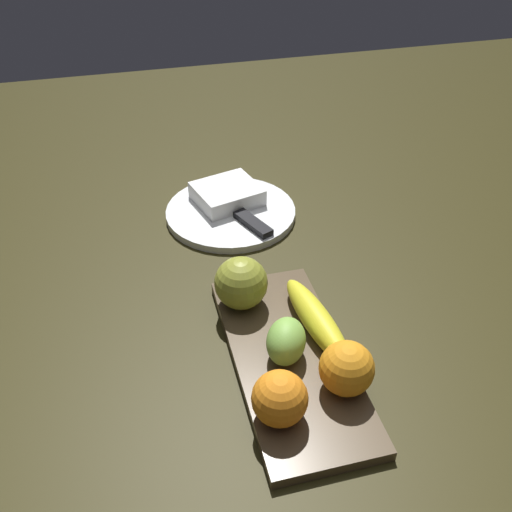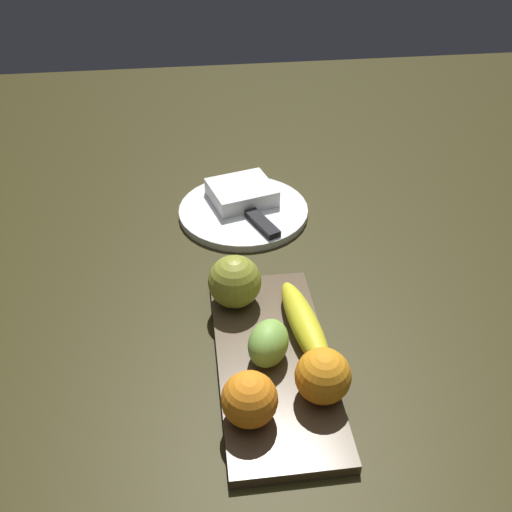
{
  "view_description": "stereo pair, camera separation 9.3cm",
  "coord_description": "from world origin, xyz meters",
  "px_view_note": "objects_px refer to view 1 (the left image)",
  "views": [
    {
      "loc": [
        -0.52,
        0.16,
        0.61
      ],
      "look_at": [
        0.19,
        -0.02,
        0.05
      ],
      "focal_mm": 41.06,
      "sensor_mm": 36.0,
      "label": 1
    },
    {
      "loc": [
        -0.54,
        0.07,
        0.61
      ],
      "look_at": [
        0.19,
        -0.02,
        0.05
      ],
      "focal_mm": 41.06,
      "sensor_mm": 36.0,
      "label": 2
    }
  ],
  "objects_px": {
    "orange_near_banana": "(347,368)",
    "dinner_plate": "(231,212)",
    "apple": "(241,283)",
    "fruit_tray": "(291,361)",
    "grape_bunch": "(287,343)",
    "folded_napkin": "(227,194)",
    "orange_near_apple": "(280,398)",
    "banana": "(317,320)",
    "knife": "(248,220)"
  },
  "relations": [
    {
      "from": "orange_near_apple",
      "to": "grape_bunch",
      "type": "height_order",
      "value": "orange_near_apple"
    },
    {
      "from": "banana",
      "to": "orange_near_banana",
      "type": "relative_size",
      "value": 2.61
    },
    {
      "from": "knife",
      "to": "fruit_tray",
      "type": "bearing_deg",
      "value": 153.42
    },
    {
      "from": "orange_near_apple",
      "to": "dinner_plate",
      "type": "relative_size",
      "value": 0.29
    },
    {
      "from": "folded_napkin",
      "to": "fruit_tray",
      "type": "bearing_deg",
      "value": 180.0
    },
    {
      "from": "apple",
      "to": "orange_near_apple",
      "type": "xyz_separation_m",
      "value": [
        -0.21,
        0.0,
        -0.01
      ]
    },
    {
      "from": "orange_near_banana",
      "to": "dinner_plate",
      "type": "height_order",
      "value": "orange_near_banana"
    },
    {
      "from": "apple",
      "to": "orange_near_banana",
      "type": "relative_size",
      "value": 1.12
    },
    {
      "from": "orange_near_apple",
      "to": "folded_napkin",
      "type": "bearing_deg",
      "value": -4.87
    },
    {
      "from": "dinner_plate",
      "to": "folded_napkin",
      "type": "height_order",
      "value": "folded_napkin"
    },
    {
      "from": "dinner_plate",
      "to": "grape_bunch",
      "type": "bearing_deg",
      "value": 178.95
    },
    {
      "from": "fruit_tray",
      "to": "orange_near_banana",
      "type": "height_order",
      "value": "orange_near_banana"
    },
    {
      "from": "fruit_tray",
      "to": "apple",
      "type": "xyz_separation_m",
      "value": [
        0.12,
        0.04,
        0.05
      ]
    },
    {
      "from": "orange_near_banana",
      "to": "fruit_tray",
      "type": "bearing_deg",
      "value": 37.08
    },
    {
      "from": "apple",
      "to": "banana",
      "type": "relative_size",
      "value": 0.43
    },
    {
      "from": "orange_near_banana",
      "to": "dinner_plate",
      "type": "bearing_deg",
      "value": 6.47
    },
    {
      "from": "apple",
      "to": "knife",
      "type": "height_order",
      "value": "apple"
    },
    {
      "from": "dinner_plate",
      "to": "folded_napkin",
      "type": "distance_m",
      "value": 0.04
    },
    {
      "from": "fruit_tray",
      "to": "dinner_plate",
      "type": "relative_size",
      "value": 1.45
    },
    {
      "from": "apple",
      "to": "grape_bunch",
      "type": "bearing_deg",
      "value": -164.93
    },
    {
      "from": "orange_near_apple",
      "to": "grape_bunch",
      "type": "distance_m",
      "value": 0.1
    },
    {
      "from": "orange_near_banana",
      "to": "folded_napkin",
      "type": "height_order",
      "value": "orange_near_banana"
    },
    {
      "from": "grape_bunch",
      "to": "fruit_tray",
      "type": "bearing_deg",
      "value": -72.37
    },
    {
      "from": "folded_napkin",
      "to": "apple",
      "type": "bearing_deg",
      "value": 172.11
    },
    {
      "from": "apple",
      "to": "folded_napkin",
      "type": "relative_size",
      "value": 0.69
    },
    {
      "from": "grape_bunch",
      "to": "dinner_plate",
      "type": "height_order",
      "value": "grape_bunch"
    },
    {
      "from": "orange_near_banana",
      "to": "folded_napkin",
      "type": "bearing_deg",
      "value": 6.06
    },
    {
      "from": "knife",
      "to": "banana",
      "type": "bearing_deg",
      "value": 162.59
    },
    {
      "from": "apple",
      "to": "dinner_plate",
      "type": "distance_m",
      "value": 0.27
    },
    {
      "from": "fruit_tray",
      "to": "banana",
      "type": "height_order",
      "value": "banana"
    },
    {
      "from": "banana",
      "to": "grape_bunch",
      "type": "distance_m",
      "value": 0.07
    },
    {
      "from": "orange_near_apple",
      "to": "orange_near_banana",
      "type": "height_order",
      "value": "orange_near_banana"
    },
    {
      "from": "fruit_tray",
      "to": "orange_near_apple",
      "type": "height_order",
      "value": "orange_near_apple"
    },
    {
      "from": "banana",
      "to": "folded_napkin",
      "type": "height_order",
      "value": "banana"
    },
    {
      "from": "dinner_plate",
      "to": "folded_napkin",
      "type": "bearing_deg",
      "value": 0.0
    },
    {
      "from": "knife",
      "to": "dinner_plate",
      "type": "bearing_deg",
      "value": -0.03
    },
    {
      "from": "fruit_tray",
      "to": "orange_near_apple",
      "type": "bearing_deg",
      "value": 154.78
    },
    {
      "from": "grape_bunch",
      "to": "knife",
      "type": "height_order",
      "value": "grape_bunch"
    },
    {
      "from": "apple",
      "to": "fruit_tray",
      "type": "bearing_deg",
      "value": -161.61
    },
    {
      "from": "fruit_tray",
      "to": "banana",
      "type": "xyz_separation_m",
      "value": [
        0.04,
        -0.05,
        0.03
      ]
    },
    {
      "from": "banana",
      "to": "orange_near_apple",
      "type": "xyz_separation_m",
      "value": [
        -0.13,
        0.09,
        0.02
      ]
    },
    {
      "from": "orange_near_banana",
      "to": "orange_near_apple",
      "type": "bearing_deg",
      "value": 104.16
    },
    {
      "from": "orange_near_banana",
      "to": "grape_bunch",
      "type": "xyz_separation_m",
      "value": [
        0.07,
        0.06,
        -0.01
      ]
    },
    {
      "from": "orange_near_apple",
      "to": "orange_near_banana",
      "type": "relative_size",
      "value": 0.97
    },
    {
      "from": "grape_bunch",
      "to": "dinner_plate",
      "type": "bearing_deg",
      "value": -1.05
    },
    {
      "from": "banana",
      "to": "folded_napkin",
      "type": "xyz_separation_m",
      "value": [
        0.38,
        0.05,
        -0.01
      ]
    },
    {
      "from": "orange_near_apple",
      "to": "dinner_plate",
      "type": "bearing_deg",
      "value": -5.18
    },
    {
      "from": "fruit_tray",
      "to": "orange_near_banana",
      "type": "bearing_deg",
      "value": -142.92
    },
    {
      "from": "orange_near_apple",
      "to": "dinner_plate",
      "type": "distance_m",
      "value": 0.48
    },
    {
      "from": "banana",
      "to": "knife",
      "type": "bearing_deg",
      "value": -2.12
    }
  ]
}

